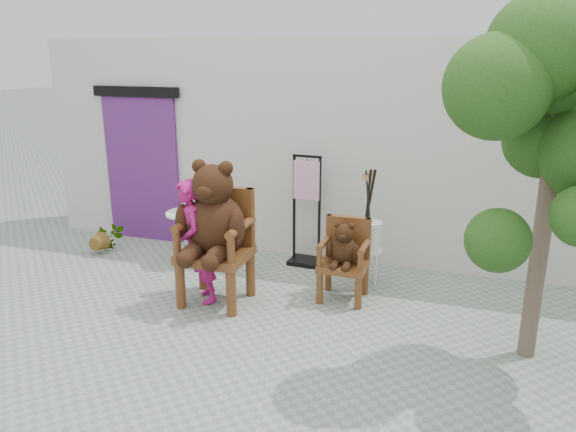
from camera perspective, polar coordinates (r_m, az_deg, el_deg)
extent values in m
plane|color=gray|center=(5.71, -1.69, -13.36)|extent=(60.00, 60.00, 0.00)
cube|color=beige|center=(8.03, 5.85, 6.90)|extent=(9.00, 1.00, 3.00)
cube|color=#572267|center=(8.79, -14.53, 4.64)|extent=(1.20, 0.08, 2.20)
cube|color=black|center=(8.60, -15.24, 12.09)|extent=(1.40, 0.06, 0.15)
cylinder|color=#502A11|center=(6.53, -10.88, -7.01)|extent=(0.11, 0.11, 0.53)
cylinder|color=#502A11|center=(6.99, -8.64, -5.27)|extent=(0.11, 0.11, 0.53)
cylinder|color=#502A11|center=(6.27, -5.79, -7.83)|extent=(0.11, 0.11, 0.53)
cylinder|color=#502A11|center=(6.74, -3.83, -5.95)|extent=(0.11, 0.11, 0.53)
cube|color=#502A11|center=(6.51, -7.40, -3.94)|extent=(0.75, 0.69, 0.10)
cube|color=#502A11|center=(6.64, -6.43, 0.11)|extent=(0.72, 0.10, 0.69)
cylinder|color=#502A11|center=(6.77, -8.94, 0.36)|extent=(0.10, 0.10, 0.69)
cylinder|color=#502A11|center=(6.35, -11.23, -2.67)|extent=(0.09, 0.09, 0.31)
cylinder|color=#502A11|center=(6.53, -10.10, -0.60)|extent=(0.10, 0.66, 0.10)
cylinder|color=#502A11|center=(6.51, -3.81, -0.15)|extent=(0.10, 0.10, 0.69)
cylinder|color=#502A11|center=(6.07, -5.83, -3.36)|extent=(0.09, 0.09, 0.31)
cylinder|color=#502A11|center=(6.26, -4.82, -1.17)|extent=(0.10, 0.66, 0.10)
ellipsoid|color=black|center=(6.43, -7.37, -0.94)|extent=(0.69, 0.59, 0.73)
sphere|color=black|center=(6.27, -7.66, 3.15)|extent=(0.46, 0.46, 0.46)
ellipsoid|color=black|center=(6.12, -8.40, 2.44)|extent=(0.21, 0.17, 0.17)
sphere|color=black|center=(6.31, -9.02, 5.01)|extent=(0.16, 0.16, 0.16)
sphere|color=black|center=(6.17, -6.33, 4.85)|extent=(0.16, 0.16, 0.16)
ellipsoid|color=black|center=(6.43, -10.61, -0.60)|extent=(0.16, 0.23, 0.42)
ellipsoid|color=black|center=(6.31, -9.74, -3.68)|extent=(0.20, 0.41, 0.20)
sphere|color=black|center=(6.18, -10.43, -4.37)|extent=(0.20, 0.20, 0.20)
ellipsoid|color=black|center=(6.15, -5.21, -1.18)|extent=(0.16, 0.23, 0.42)
ellipsoid|color=black|center=(6.18, -7.27, -4.01)|extent=(0.20, 0.41, 0.20)
sphere|color=black|center=(6.05, -7.92, -4.73)|extent=(0.20, 0.20, 0.20)
cylinder|color=#502A11|center=(6.56, 3.23, -7.31)|extent=(0.08, 0.08, 0.38)
cylinder|color=#502A11|center=(6.92, 4.13, -5.99)|extent=(0.08, 0.08, 0.38)
cylinder|color=#502A11|center=(6.47, 7.16, -7.79)|extent=(0.08, 0.08, 0.38)
cylinder|color=#502A11|center=(6.84, 7.85, -6.42)|extent=(0.08, 0.08, 0.38)
cube|color=#502A11|center=(6.60, 5.64, -5.05)|extent=(0.55, 0.50, 0.07)
cube|color=#502A11|center=(6.70, 6.12, -2.12)|extent=(0.52, 0.07, 0.50)
cylinder|color=#502A11|center=(6.75, 4.16, -1.92)|extent=(0.07, 0.07, 0.50)
cylinder|color=#502A11|center=(6.42, 3.20, -4.22)|extent=(0.06, 0.06, 0.23)
cylinder|color=#502A11|center=(6.56, 3.69, -2.68)|extent=(0.07, 0.48, 0.07)
cylinder|color=#502A11|center=(6.66, 8.11, -2.32)|extent=(0.07, 0.07, 0.50)
cylinder|color=#502A11|center=(6.32, 7.36, -4.67)|extent=(0.06, 0.06, 0.23)
cylinder|color=#502A11|center=(6.47, 7.76, -3.10)|extent=(0.07, 0.48, 0.07)
ellipsoid|color=black|center=(6.55, 5.70, -3.60)|extent=(0.33, 0.28, 0.34)
sphere|color=black|center=(6.46, 5.73, -1.76)|extent=(0.22, 0.22, 0.22)
ellipsoid|color=black|center=(6.38, 5.55, -2.13)|extent=(0.10, 0.08, 0.08)
sphere|color=black|center=(6.45, 5.10, -0.89)|extent=(0.08, 0.08, 0.08)
sphere|color=black|center=(6.42, 6.43, -1.02)|extent=(0.08, 0.08, 0.08)
ellipsoid|color=black|center=(6.51, 4.23, -3.46)|extent=(0.08, 0.11, 0.20)
ellipsoid|color=black|center=(6.47, 4.76, -4.90)|extent=(0.10, 0.19, 0.10)
sphere|color=black|center=(6.40, 4.60, -5.23)|extent=(0.09, 0.09, 0.09)
ellipsoid|color=black|center=(6.44, 6.92, -3.74)|extent=(0.08, 0.11, 0.20)
ellipsoid|color=black|center=(6.44, 6.00, -5.03)|extent=(0.10, 0.19, 0.10)
sphere|color=black|center=(6.37, 5.84, -5.37)|extent=(0.09, 0.09, 0.09)
imported|color=#A91466|center=(6.50, -9.25, -2.63)|extent=(0.58, 0.64, 1.46)
cylinder|color=white|center=(7.79, -10.14, 0.28)|extent=(0.60, 0.60, 0.03)
cylinder|color=white|center=(7.89, -10.02, -2.09)|extent=(0.06, 0.06, 0.68)
cylinder|color=white|center=(8.00, -9.90, -4.36)|extent=(0.44, 0.44, 0.03)
cube|color=black|center=(7.60, 0.63, 0.62)|extent=(0.03, 0.03, 1.50)
cube|color=black|center=(7.49, 3.21, 0.34)|extent=(0.03, 0.03, 1.50)
cube|color=black|center=(7.37, 1.96, 6.08)|extent=(0.40, 0.05, 0.03)
cube|color=black|center=(7.78, 1.86, -4.62)|extent=(0.47, 0.37, 0.06)
cube|color=#DA96C0|center=(7.43, 1.91, 3.64)|extent=(0.36, 0.06, 0.52)
cylinder|color=black|center=(7.37, 1.96, 5.86)|extent=(0.01, 0.01, 0.08)
cylinder|color=white|center=(7.07, 8.27, -3.47)|extent=(0.32, 0.32, 0.03)
cylinder|color=white|center=(7.21, 8.99, -4.96)|extent=(0.03, 0.03, 0.44)
cylinder|color=white|center=(7.24, 7.66, -4.82)|extent=(0.03, 0.03, 0.44)
cylinder|color=white|center=(7.08, 7.40, -5.30)|extent=(0.03, 0.03, 0.44)
cylinder|color=white|center=(7.06, 8.75, -5.45)|extent=(0.03, 0.03, 0.44)
cylinder|color=black|center=(6.92, 8.27, 1.44)|extent=(0.10, 0.09, 0.80)
cylinder|color=#976D44|center=(6.88, 8.21, 4.09)|extent=(0.04, 0.04, 0.08)
cylinder|color=black|center=(6.93, 8.31, 1.44)|extent=(0.13, 0.10, 0.80)
cylinder|color=#976D44|center=(6.89, 8.25, 4.11)|extent=(0.05, 0.04, 0.08)
cylinder|color=black|center=(6.85, 8.17, 1.28)|extent=(0.13, 0.11, 0.79)
cylinder|color=#976D44|center=(6.74, 7.95, 3.84)|extent=(0.05, 0.04, 0.08)
cylinder|color=black|center=(6.93, 8.31, 1.44)|extent=(0.12, 0.09, 0.80)
cylinder|color=#976D44|center=(6.89, 8.26, 4.11)|extent=(0.04, 0.04, 0.08)
cylinder|color=black|center=(6.90, 8.10, 1.39)|extent=(0.06, 0.18, 0.79)
cylinder|color=#976D44|center=(6.85, 7.72, 4.05)|extent=(0.04, 0.05, 0.08)
cylinder|color=black|center=(6.90, 8.09, 1.39)|extent=(0.04, 0.14, 0.79)
cylinder|color=#976D44|center=(6.83, 7.84, 4.02)|extent=(0.04, 0.05, 0.08)
cylinder|color=#4E3B2F|center=(5.57, 24.58, -0.13)|extent=(0.16, 0.16, 2.78)
sphere|color=#15350E|center=(5.62, 24.45, 7.10)|extent=(0.71, 0.71, 0.71)
sphere|color=#15350E|center=(5.12, 24.35, 15.37)|extent=(0.89, 0.89, 0.89)
sphere|color=#15350E|center=(4.94, 20.45, 12.20)|extent=(0.87, 0.87, 0.87)
sphere|color=#15350E|center=(5.09, 20.52, -2.33)|extent=(0.56, 0.56, 0.56)
imported|color=#15350E|center=(8.55, -18.08, -2.04)|extent=(0.42, 0.37, 0.46)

